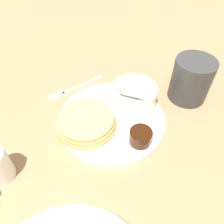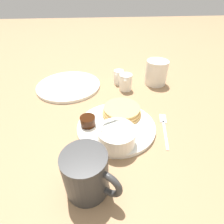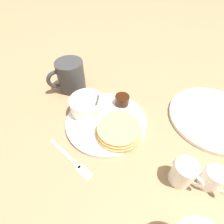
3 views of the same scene
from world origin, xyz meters
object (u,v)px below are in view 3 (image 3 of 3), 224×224
object	(u,v)px
plate	(106,121)
creamer_pitcher_far	(212,178)
creamer_pitcher_near	(183,173)
bowl	(87,104)
coffee_mug	(70,76)
fork	(74,162)

from	to	relation	value
plate	creamer_pitcher_far	world-z (taller)	creamer_pitcher_far
creamer_pitcher_near	bowl	bearing A→B (deg)	-103.31
bowl	coffee_mug	size ratio (longest dim) A/B	0.86
creamer_pitcher_far	fork	world-z (taller)	creamer_pitcher_far
bowl	creamer_pitcher_near	xyz separation A→B (m)	(0.07, 0.30, -0.00)
bowl	creamer_pitcher_far	xyz separation A→B (m)	(0.05, 0.36, -0.01)
plate	coffee_mug	distance (m)	0.21
coffee_mug	creamer_pitcher_far	xyz separation A→B (m)	(0.12, 0.47, -0.02)
coffee_mug	creamer_pitcher_far	distance (m)	0.49
bowl	coffee_mug	xyz separation A→B (m)	(-0.07, -0.12, 0.02)
creamer_pitcher_near	fork	world-z (taller)	creamer_pitcher_near
bowl	coffee_mug	distance (m)	0.14
creamer_pitcher_near	creamer_pitcher_far	bearing A→B (deg)	108.76
bowl	creamer_pitcher_far	bearing A→B (deg)	81.81
bowl	creamer_pitcher_near	distance (m)	0.31
plate	creamer_pitcher_near	xyz separation A→B (m)	(0.06, 0.23, 0.03)
creamer_pitcher_far	fork	distance (m)	0.31
creamer_pitcher_far	coffee_mug	bearing A→B (deg)	-104.73
plate	creamer_pitcher_near	bearing A→B (deg)	74.57
creamer_pitcher_near	fork	xyz separation A→B (m)	(0.08, -0.24, -0.03)
creamer_pitcher_far	creamer_pitcher_near	bearing A→B (deg)	-71.24
bowl	fork	size ratio (longest dim) A/B	0.65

